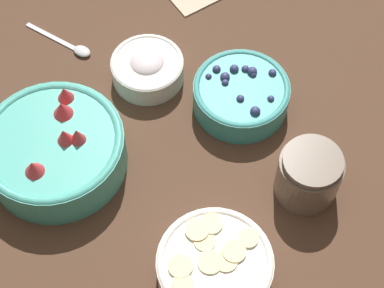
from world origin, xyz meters
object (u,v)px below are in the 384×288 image
(bowl_bananas, at_px, (215,266))
(bowl_cream, at_px, (147,68))
(bowl_strawberries, at_px, (55,148))
(jar_chocolate, at_px, (308,176))
(bowl_blueberries, at_px, (241,94))

(bowl_bananas, xyz_separation_m, bowl_cream, (-0.35, 0.07, -0.00))
(bowl_bananas, bearing_deg, bowl_strawberries, -155.24)
(bowl_cream, bearing_deg, jar_chocolate, 21.23)
(bowl_cream, bearing_deg, bowl_blueberries, 41.84)
(bowl_strawberries, bearing_deg, jar_chocolate, 55.09)
(bowl_blueberries, xyz_separation_m, bowl_cream, (-0.12, -0.11, -0.00))
(bowl_bananas, bearing_deg, bowl_cream, 168.88)
(bowl_blueberries, height_order, jar_chocolate, jar_chocolate)
(bowl_strawberries, distance_m, bowl_blueberries, 0.30)
(jar_chocolate, bearing_deg, bowl_bananas, -74.04)
(bowl_strawberries, bearing_deg, bowl_bananas, 24.76)
(bowl_strawberries, xyz_separation_m, bowl_blueberries, (0.04, 0.30, -0.01))
(bowl_strawberries, relative_size, bowl_blueberries, 1.38)
(bowl_bananas, bearing_deg, bowl_blueberries, 142.65)
(bowl_strawberries, height_order, bowl_blueberries, bowl_strawberries)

